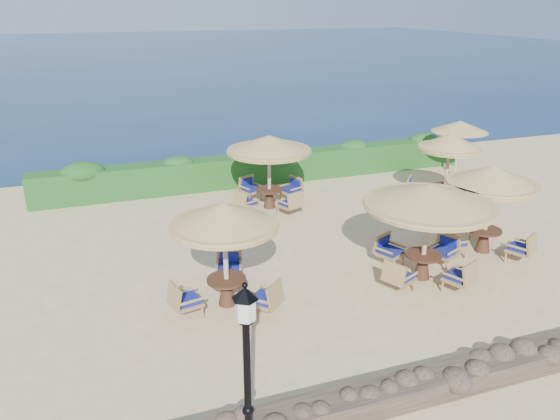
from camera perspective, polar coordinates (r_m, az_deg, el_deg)
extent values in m
plane|color=#DABE8A|center=(16.30, 6.28, -4.51)|extent=(120.00, 120.00, 0.00)
plane|color=#0B2149|center=(83.74, -15.47, 15.48)|extent=(160.00, 160.00, 0.00)
cube|color=#174918|center=(22.35, -1.59, 4.39)|extent=(18.00, 0.90, 1.20)
cube|color=brown|center=(11.73, 19.91, -15.69)|extent=(15.00, 0.65, 0.44)
cylinder|color=black|center=(8.57, -3.41, -18.40)|extent=(0.11, 0.11, 2.40)
cylinder|color=silver|center=(7.74, -3.63, -10.19)|extent=(0.30, 0.30, 0.36)
cone|color=black|center=(7.62, -3.68, -8.64)|extent=(0.40, 0.40, 0.18)
cylinder|color=tan|center=(24.06, 18.02, 5.80)|extent=(0.10, 0.10, 2.20)
cone|color=#A18042|center=(23.82, 18.31, 8.30)|extent=(2.30, 2.30, 0.45)
cylinder|color=tan|center=(13.14, -5.70, -5.23)|extent=(0.12, 0.12, 2.40)
cone|color=#A18042|center=(12.67, -5.89, -0.43)|extent=(2.60, 2.60, 0.55)
cylinder|color=#A18042|center=(12.77, -5.84, -1.60)|extent=(2.55, 2.55, 0.14)
cylinder|color=#462819|center=(13.38, -5.62, -7.23)|extent=(0.96, 0.96, 0.06)
cone|color=#462819|center=(13.55, -5.56, -8.53)|extent=(0.44, 0.44, 0.64)
cylinder|color=tan|center=(14.81, 14.95, -2.76)|extent=(0.12, 0.12, 2.40)
cone|color=#A18042|center=(14.39, 15.38, 1.55)|extent=(3.41, 3.41, 0.55)
cylinder|color=#A18042|center=(14.48, 15.28, 0.51)|extent=(3.34, 3.34, 0.14)
cylinder|color=#462819|center=(15.02, 14.76, -4.57)|extent=(0.96, 0.96, 0.06)
cone|color=#462819|center=(15.17, 14.64, -5.77)|extent=(0.44, 0.44, 0.64)
cylinder|color=tan|center=(16.97, 20.85, -0.37)|extent=(0.12, 0.12, 2.40)
cone|color=#A18042|center=(16.61, 21.37, 3.43)|extent=(2.61, 2.61, 0.55)
cylinder|color=#A18042|center=(16.69, 21.25, 2.51)|extent=(2.56, 2.56, 0.14)
cylinder|color=#462819|center=(17.16, 20.63, -1.98)|extent=(0.96, 0.96, 0.06)
cone|color=#462819|center=(17.29, 20.48, -3.05)|extent=(0.44, 0.44, 0.64)
cylinder|color=tan|center=(19.37, -1.13, 3.61)|extent=(0.12, 0.12, 2.40)
cone|color=#A18042|center=(19.05, -1.15, 7.00)|extent=(2.98, 2.98, 0.55)
cylinder|color=#A18042|center=(19.12, -1.15, 6.19)|extent=(2.92, 2.92, 0.14)
cylinder|color=#462819|center=(19.53, -1.12, 2.16)|extent=(0.96, 0.96, 0.06)
cone|color=#462819|center=(19.65, -1.11, 1.19)|extent=(0.44, 0.44, 0.64)
cylinder|color=tan|center=(20.60, 17.03, 3.75)|extent=(0.12, 0.12, 2.40)
cone|color=#A18042|center=(20.30, 17.38, 6.93)|extent=(2.23, 2.23, 0.55)
cylinder|color=#A18042|center=(20.37, 17.29, 6.17)|extent=(2.18, 2.18, 0.14)
cylinder|color=#462819|center=(20.75, 16.88, 2.38)|extent=(0.96, 0.96, 0.06)
cone|color=#462819|center=(20.86, 16.78, 1.47)|extent=(0.44, 0.44, 0.64)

